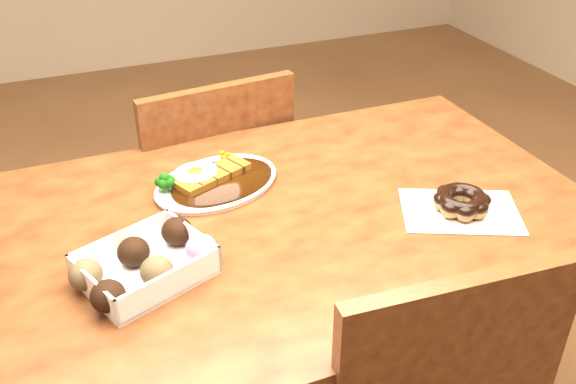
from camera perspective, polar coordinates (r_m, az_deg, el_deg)
name	(u,v)px	position (r m, az deg, el deg)	size (l,w,h in m)	color
table	(296,255)	(1.32, 0.74, -5.61)	(1.20, 0.80, 0.75)	#431B0D
chair_far	(208,201)	(1.83, -7.13, -0.80)	(0.46, 0.46, 0.87)	#431B0D
katsu_curry_plate	(214,180)	(1.36, -6.61, 1.04)	(0.32, 0.28, 0.05)	white
donut_box	(145,263)	(1.12, -12.57, -6.17)	(0.25, 0.22, 0.06)	white
pon_de_ring	(462,202)	(1.31, 15.18, -0.88)	(0.27, 0.24, 0.04)	silver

